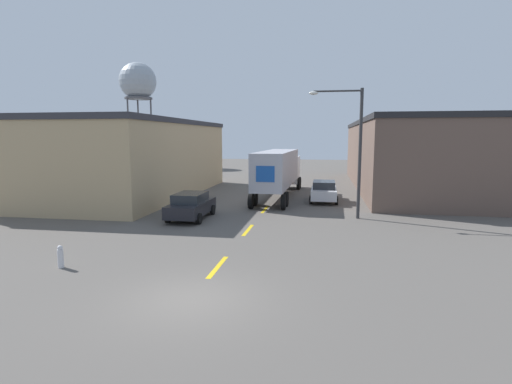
{
  "coord_description": "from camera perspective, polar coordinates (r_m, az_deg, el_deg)",
  "views": [
    {
      "loc": [
        3.97,
        -11.31,
        4.99
      ],
      "look_at": [
        -0.01,
        12.11,
        1.73
      ],
      "focal_mm": 28.0,
      "sensor_mm": 36.0,
      "label": 1
    }
  ],
  "objects": [
    {
      "name": "warehouse_left",
      "position": [
        36.82,
        -18.43,
        4.68
      ],
      "size": [
        12.46,
        21.67,
        6.46
      ],
      "color": "tan",
      "rests_on": "ground_plane"
    },
    {
      "name": "parked_car_right_far",
      "position": [
        31.63,
        9.66,
        0.16
      ],
      "size": [
        2.11,
        4.63,
        1.62
      ],
      "color": "silver",
      "rests_on": "ground_plane"
    },
    {
      "name": "warehouse_right",
      "position": [
        42.15,
        20.75,
        5.03
      ],
      "size": [
        9.93,
        29.12,
        6.62
      ],
      "color": "brown",
      "rests_on": "ground_plane"
    },
    {
      "name": "water_tower",
      "position": [
        73.67,
        -16.52,
        14.81
      ],
      "size": [
        6.28,
        6.28,
        17.67
      ],
      "color": "#47474C",
      "rests_on": "ground_plane"
    },
    {
      "name": "ground_plane",
      "position": [
        12.98,
        -9.25,
        -14.89
      ],
      "size": [
        160.0,
        160.0,
        0.0
      ],
      "primitive_type": "plane",
      "color": "#56514C"
    },
    {
      "name": "semi_truck",
      "position": [
        33.54,
        3.36,
        3.31
      ],
      "size": [
        2.96,
        14.17,
        3.91
      ],
      "rotation": [
        0.0,
        0.0,
        -0.03
      ],
      "color": "silver",
      "rests_on": "ground_plane"
    },
    {
      "name": "fire_hydrant",
      "position": [
        17.25,
        -26.15,
        -8.29
      ],
      "size": [
        0.22,
        0.22,
        0.89
      ],
      "color": "silver",
      "rests_on": "ground_plane"
    },
    {
      "name": "road_centerline",
      "position": [
        21.72,
        -1.16,
        -5.45
      ],
      "size": [
        0.2,
        15.25,
        0.01
      ],
      "color": "gold",
      "rests_on": "ground_plane"
    },
    {
      "name": "parked_car_left_far",
      "position": [
        24.89,
        -9.27,
        -1.9
      ],
      "size": [
        2.11,
        4.63,
        1.62
      ],
      "color": "black",
      "rests_on": "ground_plane"
    },
    {
      "name": "street_lamp",
      "position": [
        25.08,
        13.72,
        6.85
      ],
      "size": [
        3.24,
        0.32,
        7.9
      ],
      "color": "#2D2D30",
      "rests_on": "ground_plane"
    }
  ]
}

